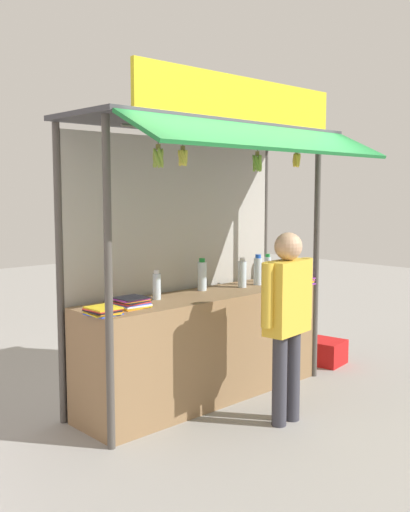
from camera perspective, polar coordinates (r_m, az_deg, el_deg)
The scene contains 17 objects.
ground_plane at distance 5.65m, azimuth -0.00°, elevation -13.46°, with size 20.00×20.00×0.00m, color gray.
stall_counter at distance 5.50m, azimuth -0.00°, elevation -8.69°, with size 2.52×0.63×0.97m, color olive.
stall_structure at distance 5.38m, azimuth -0.58°, elevation 4.03°, with size 2.72×1.43×2.84m.
water_bottle_rear_center at distance 6.37m, azimuth 6.06°, elevation -1.06°, with size 0.07×0.07×0.26m.
water_bottle_front_right at distance 5.13m, azimuth -4.69°, elevation -2.88°, with size 0.07×0.07×0.26m.
water_bottle_far_right at distance 5.57m, azimuth -0.28°, elevation -1.89°, with size 0.09×0.09×0.31m.
water_bottle_center at distance 5.76m, azimuth 3.62°, elevation -1.70°, with size 0.08×0.08×0.29m.
water_bottle_left at distance 5.93m, azimuth 5.13°, elevation -1.41°, with size 0.09×0.09×0.31m.
magazine_stack_mid_left at distance 4.58m, azimuth -9.83°, elevation -5.24°, with size 0.24×0.25×0.06m.
magazine_stack_right at distance 4.81m, azimuth -7.12°, elevation -4.46°, with size 0.27×0.25×0.09m.
magazine_stack_back_right at distance 6.05m, azimuth 8.92°, elevation -2.35°, with size 0.23×0.31×0.07m.
banana_bunch_rightmost at distance 5.20m, azimuth 5.05°, elevation 8.97°, with size 0.10×0.10×0.29m.
banana_bunch_inner_left at distance 4.44m, azimuth -4.56°, elevation 9.46°, with size 0.10×0.10×0.28m.
banana_bunch_leftmost at distance 5.63m, azimuth 8.83°, elevation 9.15°, with size 0.09×0.08×0.23m.
banana_bunch_inner_right at distance 4.59m, azimuth -2.15°, elevation 9.49°, with size 0.09×0.09×0.26m.
vendor_person at distance 4.86m, azimuth 7.95°, elevation -5.15°, with size 0.60×0.24×1.58m.
plastic_crate at distance 6.77m, azimuth 11.56°, elevation -9.06°, with size 0.38×0.38×0.26m, color red.
Camera 1 is at (-3.66, -3.85, 1.92)m, focal length 41.44 mm.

